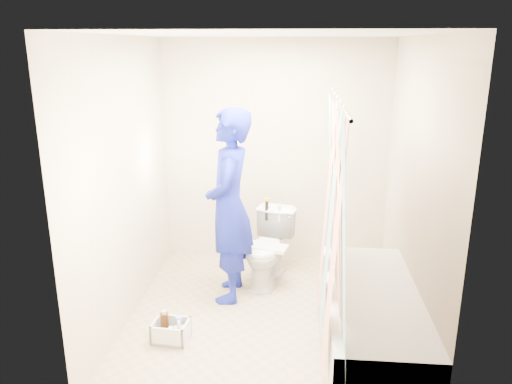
# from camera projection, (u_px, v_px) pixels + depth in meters

# --- Properties ---
(floor) EXTENTS (2.60, 2.60, 0.00)m
(floor) POSITION_uv_depth(u_px,v_px,m) (266.00, 316.00, 4.44)
(floor) COLOR tan
(floor) RESTS_ON ground
(ceiling) EXTENTS (2.40, 2.60, 0.02)m
(ceiling) POSITION_uv_depth(u_px,v_px,m) (268.00, 34.00, 3.76)
(ceiling) COLOR white
(ceiling) RESTS_ON wall_back
(wall_back) EXTENTS (2.40, 0.02, 2.40)m
(wall_back) POSITION_uv_depth(u_px,v_px,m) (275.00, 154.00, 5.34)
(wall_back) COLOR #B1A988
(wall_back) RESTS_ON ground
(wall_front) EXTENTS (2.40, 0.02, 2.40)m
(wall_front) POSITION_uv_depth(u_px,v_px,m) (251.00, 249.00, 2.86)
(wall_front) COLOR #B1A988
(wall_front) RESTS_ON ground
(wall_left) EXTENTS (0.02, 2.60, 2.40)m
(wall_left) POSITION_uv_depth(u_px,v_px,m) (125.00, 183.00, 4.21)
(wall_left) COLOR #B1A988
(wall_left) RESTS_ON ground
(wall_right) EXTENTS (0.02, 2.60, 2.40)m
(wall_right) POSITION_uv_depth(u_px,v_px,m) (416.00, 190.00, 4.00)
(wall_right) COLOR #B1A988
(wall_right) RESTS_ON ground
(bathtub) EXTENTS (0.70, 1.75, 0.50)m
(bathtub) POSITION_uv_depth(u_px,v_px,m) (371.00, 319.00, 3.89)
(bathtub) COLOR white
(bathtub) RESTS_ON ground
(curtain_rod) EXTENTS (0.02, 1.90, 0.02)m
(curtain_rod) POSITION_uv_depth(u_px,v_px,m) (339.00, 101.00, 3.44)
(curtain_rod) COLOR silver
(curtain_rod) RESTS_ON wall_back
(shower_curtain) EXTENTS (0.06, 1.75, 1.80)m
(shower_curtain) POSITION_uv_depth(u_px,v_px,m) (333.00, 227.00, 3.70)
(shower_curtain) COLOR white
(shower_curtain) RESTS_ON curtain_rod
(toilet) EXTENTS (0.56, 0.79, 0.73)m
(toilet) POSITION_uv_depth(u_px,v_px,m) (268.00, 248.00, 5.00)
(toilet) COLOR white
(toilet) RESTS_ON ground
(tank_lid) EXTENTS (0.48, 0.29, 0.03)m
(tank_lid) POSITION_uv_depth(u_px,v_px,m) (265.00, 247.00, 4.87)
(tank_lid) COLOR white
(tank_lid) RESTS_ON toilet
(tank_internals) EXTENTS (0.17, 0.07, 0.24)m
(tank_internals) POSITION_uv_depth(u_px,v_px,m) (270.00, 209.00, 5.08)
(tank_internals) COLOR black
(tank_internals) RESTS_ON toilet
(plumber) EXTENTS (0.46, 0.67, 1.80)m
(plumber) POSITION_uv_depth(u_px,v_px,m) (229.00, 206.00, 4.57)
(plumber) COLOR #0E3694
(plumber) RESTS_ON ground
(cleaning_caddy) EXTENTS (0.30, 0.25, 0.22)m
(cleaning_caddy) POSITION_uv_depth(u_px,v_px,m) (172.00, 332.00, 4.06)
(cleaning_caddy) COLOR silver
(cleaning_caddy) RESTS_ON ground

